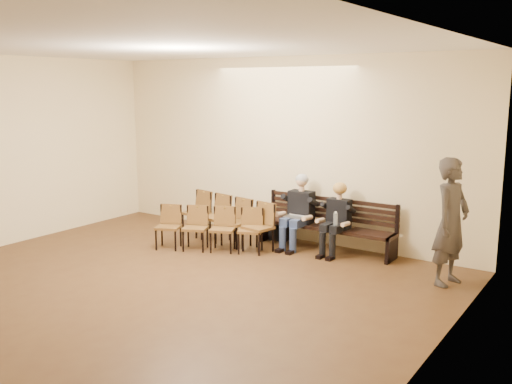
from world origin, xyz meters
TOP-DOWN VIEW (x-y plane):
  - ground at (0.00, 0.00)m, footprint 10.00×10.00m
  - room_walls at (0.00, 0.79)m, footprint 8.02×10.01m
  - bench at (1.13, 4.65)m, footprint 2.60×0.90m
  - seated_man at (0.62, 4.53)m, footprint 0.56×0.77m
  - seated_woman at (1.39, 4.53)m, footprint 0.50×0.69m
  - laptop at (0.63, 4.38)m, footprint 0.42×0.36m
  - water_bottle at (1.48, 4.31)m, footprint 0.09×0.09m
  - bag at (0.08, 4.75)m, footprint 0.40×0.32m
  - passerby at (3.50, 4.05)m, footprint 0.70×0.91m
  - chair_row_front at (-0.67, 4.00)m, footprint 2.22×0.85m
  - chair_row_back at (-0.61, 3.42)m, footprint 1.96×1.20m

SIDE VIEW (x-z plane):
  - ground at x=0.00m, z-range 0.00..0.00m
  - bag at x=0.08m, z-range 0.00..0.26m
  - bench at x=1.13m, z-range 0.00..0.45m
  - chair_row_back at x=-0.61m, z-range 0.00..0.80m
  - chair_row_front at x=-0.67m, z-range 0.00..0.89m
  - water_bottle at x=1.48m, z-range 0.45..0.70m
  - seated_woman at x=1.39m, z-range 0.00..1.16m
  - laptop at x=0.63m, z-range 0.45..0.71m
  - seated_man at x=0.62m, z-range 0.00..1.34m
  - passerby at x=3.50m, z-range 0.00..2.21m
  - room_walls at x=0.00m, z-range 0.78..4.29m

